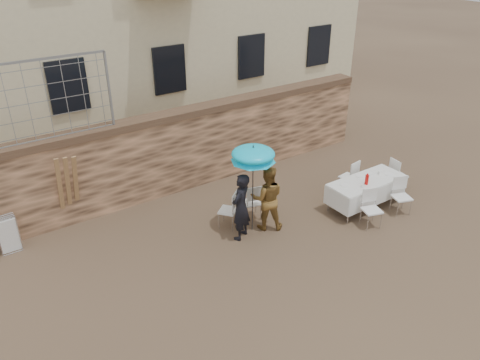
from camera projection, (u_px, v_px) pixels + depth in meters
ground at (285, 289)px, 9.42m from camera, size 80.00×80.00×0.00m
stone_wall at (169, 154)px, 12.56m from camera, size 13.00×0.50×2.20m
chain_link_fence at (38, 102)px, 10.14m from camera, size 3.20×0.06×1.80m
man_suit at (241, 207)px, 10.65m from camera, size 0.72×0.64×1.65m
woman_dress at (267, 198)px, 11.02m from camera, size 1.00×0.94×1.63m
umbrella at (253, 157)px, 10.39m from camera, size 1.03×1.03×2.06m
couple_chair_left at (228, 209)px, 11.21m from camera, size 0.68×0.68×0.96m
couple_chair_right at (252, 201)px, 11.56m from camera, size 0.58×0.58×0.96m
banquet_table at (367, 181)px, 11.94m from camera, size 2.10×0.85×0.78m
soda_bottle at (367, 180)px, 11.65m from camera, size 0.09×0.09×0.26m
table_chair_front_left at (372, 209)px, 11.21m from camera, size 0.60×0.60×0.96m
table_chair_front_right at (402, 196)px, 11.76m from camera, size 0.61×0.61×0.96m
table_chair_back at (348, 176)px, 12.74m from camera, size 0.54×0.54×0.96m
table_chair_side at (398, 175)px, 12.83m from camera, size 0.54×0.54×0.96m
chair_stack_right at (7, 231)px, 10.42m from camera, size 0.46×0.40×0.92m
wood_planks at (74, 189)px, 11.02m from camera, size 0.70×0.20×2.00m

